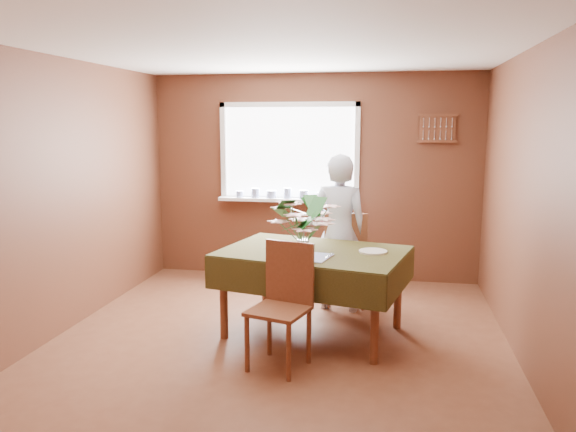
% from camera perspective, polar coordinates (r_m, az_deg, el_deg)
% --- Properties ---
extents(floor, '(4.50, 4.50, 0.00)m').
position_cam_1_polar(floor, '(5.02, -1.18, -12.94)').
color(floor, brown).
rests_on(floor, ground).
extents(ceiling, '(4.50, 4.50, 0.00)m').
position_cam_1_polar(ceiling, '(4.68, -1.29, 16.65)').
color(ceiling, white).
rests_on(ceiling, wall_back).
extents(wall_back, '(4.00, 0.00, 4.00)m').
position_cam_1_polar(wall_back, '(6.89, 2.59, 3.93)').
color(wall_back, brown).
rests_on(wall_back, floor).
extents(wall_front, '(4.00, 0.00, 4.00)m').
position_cam_1_polar(wall_front, '(2.57, -11.56, -5.73)').
color(wall_front, brown).
rests_on(wall_front, floor).
extents(wall_left, '(0.00, 4.50, 4.50)m').
position_cam_1_polar(wall_left, '(5.46, -22.25, 1.77)').
color(wall_left, brown).
rests_on(wall_left, floor).
extents(wall_right, '(0.00, 4.50, 4.50)m').
position_cam_1_polar(wall_right, '(4.71, 23.31, 0.58)').
color(wall_right, brown).
rests_on(wall_right, floor).
extents(window_assembly, '(1.72, 0.20, 1.22)m').
position_cam_1_polar(window_assembly, '(6.88, 0.07, 4.71)').
color(window_assembly, white).
rests_on(window_assembly, wall_back).
extents(spoon_rack, '(0.44, 0.05, 0.33)m').
position_cam_1_polar(spoon_rack, '(6.78, 14.96, 8.61)').
color(spoon_rack, brown).
rests_on(spoon_rack, wall_back).
extents(dining_table, '(1.81, 1.42, 0.79)m').
position_cam_1_polar(dining_table, '(5.08, 2.57, -4.54)').
color(dining_table, brown).
rests_on(dining_table, floor).
extents(chair_far, '(0.44, 0.44, 1.01)m').
position_cam_1_polar(chair_far, '(5.89, 5.93, -4.00)').
color(chair_far, brown).
rests_on(chair_far, floor).
extents(chair_near, '(0.52, 0.52, 0.98)m').
position_cam_1_polar(chair_near, '(4.49, -0.47, -8.47)').
color(chair_near, brown).
rests_on(chair_near, floor).
extents(seated_woman, '(0.63, 0.45, 1.61)m').
position_cam_1_polar(seated_woman, '(5.74, 5.19, -1.71)').
color(seated_woman, white).
rests_on(seated_woman, floor).
extents(flower_bouquet, '(0.55, 0.55, 0.47)m').
position_cam_1_polar(flower_bouquet, '(4.82, 1.55, -0.43)').
color(flower_bouquet, white).
rests_on(flower_bouquet, dining_table).
extents(side_plate, '(0.33, 0.33, 0.01)m').
position_cam_1_polar(side_plate, '(5.04, 8.63, -3.57)').
color(side_plate, white).
rests_on(side_plate, dining_table).
extents(table_knife, '(0.05, 0.20, 0.00)m').
position_cam_1_polar(table_knife, '(4.83, 4.18, -4.02)').
color(table_knife, silver).
rests_on(table_knife, dining_table).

